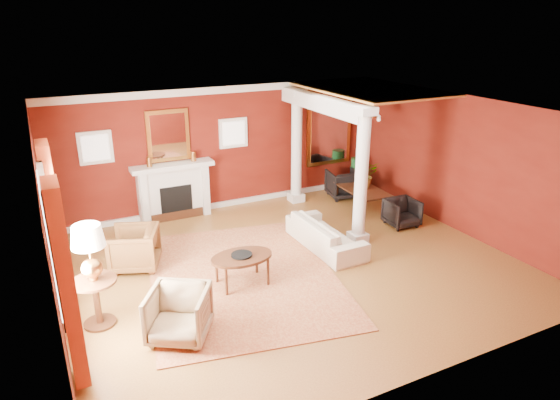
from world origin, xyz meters
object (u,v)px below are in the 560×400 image
armchair_leopard (134,247)px  dining_table (363,193)px  armchair_stripe (179,312)px  sofa (326,229)px  coffee_table (242,258)px  side_table (91,258)px

armchair_leopard → dining_table: bearing=118.1°
armchair_leopard → armchair_stripe: 2.46m
sofa → coffee_table: 2.16m
armchair_stripe → side_table: 1.50m
armchair_leopard → side_table: 1.94m
armchair_leopard → dining_table: armchair_leopard is taller
armchair_leopard → coffee_table: size_ratio=0.79×
dining_table → sofa: bearing=130.0°
dining_table → armchair_leopard: bearing=99.7°
coffee_table → armchair_leopard: bearing=136.7°
armchair_leopard → coffee_table: armchair_leopard is taller
sofa → side_table: 4.59m
side_table → dining_table: size_ratio=1.14×
armchair_stripe → side_table: side_table is taller
side_table → armchair_stripe: bearing=-40.7°
sofa → armchair_leopard: bearing=76.7°
armchair_stripe → coffee_table: 1.72m
coffee_table → armchair_stripe: bearing=-144.2°
armchair_leopard → dining_table: size_ratio=0.60×
coffee_table → dining_table: size_ratio=0.76×
sofa → side_table: side_table is taller
armchair_stripe → coffee_table: size_ratio=0.77×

